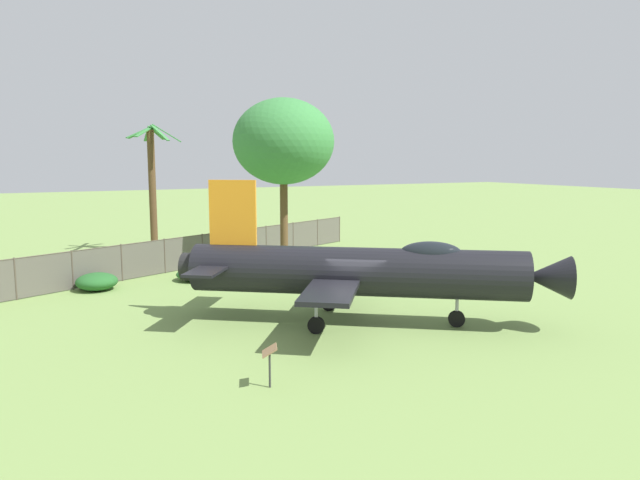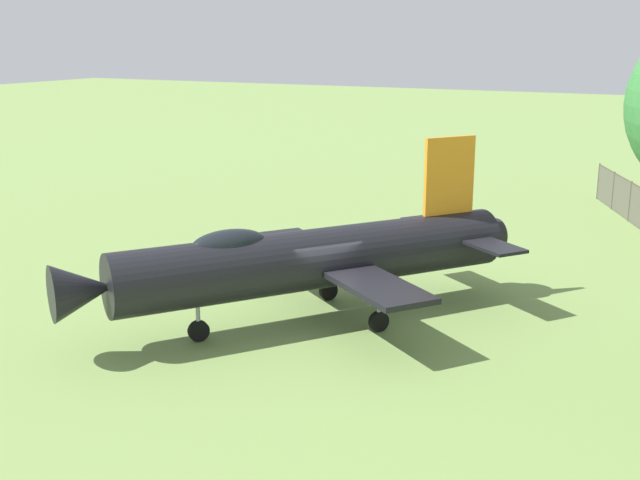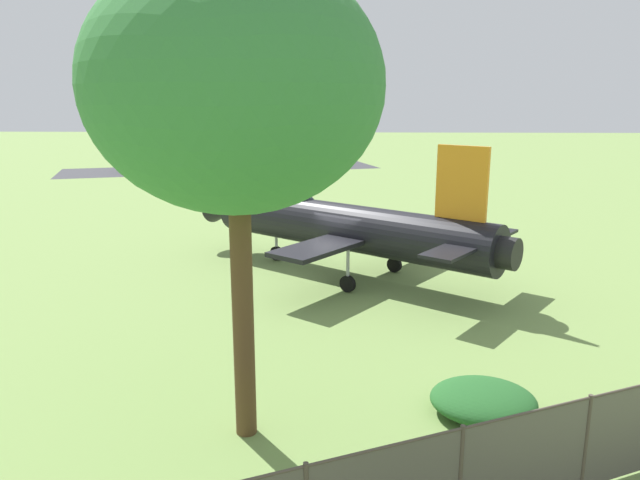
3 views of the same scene
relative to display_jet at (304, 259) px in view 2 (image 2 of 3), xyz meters
The scene contains 3 objects.
ground_plane 2.01m from the display_jet, 53.78° to the left, with size 200.00×200.00×0.00m, color #75934C.
display_jet is the anchor object (origin of this frame).
info_plaque 7.03m from the display_jet, 126.59° to the left, with size 0.70×0.58×1.14m.
Camera 2 is at (10.54, -20.24, 8.37)m, focal length 45.30 mm.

